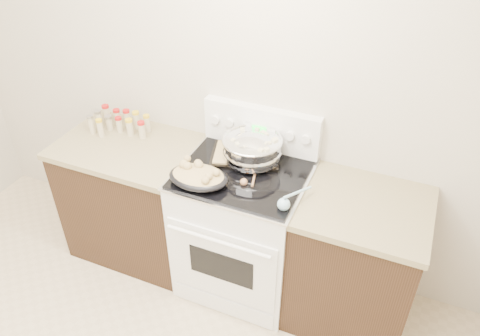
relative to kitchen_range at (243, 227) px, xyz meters
The scene contains 9 objects.
counter_left 0.83m from the kitchen_range, behind, with size 0.93×0.67×0.92m.
counter_right 0.73m from the kitchen_range, ahead, with size 0.73×0.67×0.92m.
kitchen_range is the anchor object (origin of this frame).
mixing_bowl 0.55m from the kitchen_range, 84.28° to the left, with size 0.42×0.42×0.22m.
roasting_pan 0.58m from the kitchen_range, 132.77° to the right, with size 0.37×0.27×0.11m.
baking_sheet 0.49m from the kitchen_range, 106.62° to the left, with size 0.49×0.41×0.06m.
wooden_spoon 0.47m from the kitchen_range, 52.40° to the right, with size 0.09×0.25×0.04m.
blue_ladle 0.63m from the kitchen_range, 32.86° to the right, with size 0.13×0.24×0.09m.
spice_jars 1.11m from the kitchen_range, behind, with size 0.40×0.24×0.13m.
Camera 1 is at (1.22, -0.66, 2.59)m, focal length 35.00 mm.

